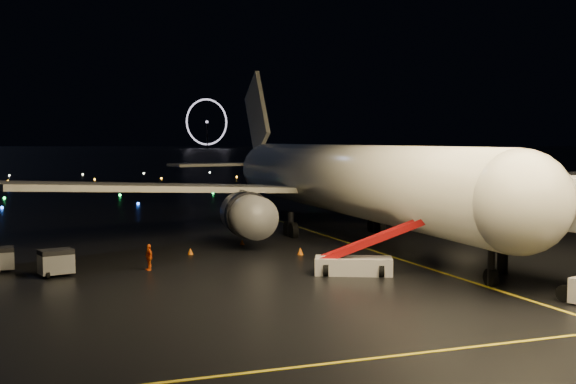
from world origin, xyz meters
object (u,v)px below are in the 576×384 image
Objects in this scene: baggage_cart_1 at (56,263)px; belt_loader at (354,247)px; crew_c at (149,257)px; airliner at (329,141)px.

belt_loader is at bearing -31.69° from baggage_cart_1.
crew_c is at bearing -12.59° from baggage_cart_1.
belt_loader is 18.94m from baggage_cart_1.
baggage_cart_1 is at bearing -149.03° from airliner.
airliner is 8.31× the size of belt_loader.
baggage_cart_1 is (-24.72, -13.93, -7.64)m from airliner.
belt_loader is 4.12× the size of crew_c.
baggage_cart_1 is at bearing -102.01° from crew_c.
baggage_cart_1 is (-5.86, -0.12, -0.02)m from crew_c.
crew_c is 5.86m from baggage_cart_1.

